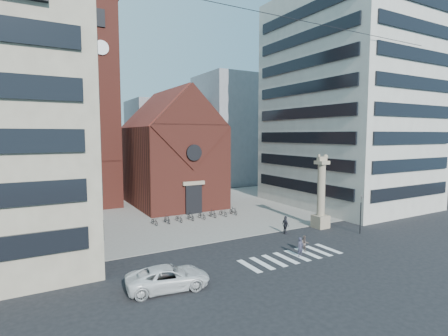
{
  "coord_description": "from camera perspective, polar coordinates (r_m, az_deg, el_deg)",
  "views": [
    {
      "loc": [
        -19.66,
        -26.47,
        10.9
      ],
      "look_at": [
        -0.2,
        8.0,
        7.12
      ],
      "focal_mm": 28.0,
      "sensor_mm": 36.0,
      "label": 1
    }
  ],
  "objects": [
    {
      "name": "pedestrian_0",
      "position": [
        32.79,
        12.36,
        -12.49
      ],
      "size": [
        0.68,
        0.49,
        1.74
      ],
      "primitive_type": "imported",
      "rotation": [
        0.0,
        0.0,
        0.12
      ],
      "color": "#302F41",
      "rests_on": "ground"
    },
    {
      "name": "church",
      "position": [
        55.21,
        -8.55,
        2.36
      ],
      "size": [
        12.0,
        16.65,
        18.0
      ],
      "color": "maroon",
      "rests_on": "ground"
    },
    {
      "name": "scooter_7",
      "position": [
        47.85,
        1.54,
        -7.02
      ],
      "size": [
        0.66,
        1.77,
        1.04
      ],
      "primitive_type": "imported",
      "rotation": [
        0.0,
        0.0,
        0.1
      ],
      "color": "black",
      "rests_on": "piazza"
    },
    {
      "name": "bg_block_mid",
      "position": [
        75.96,
        -9.71,
        3.94
      ],
      "size": [
        14.0,
        12.0,
        18.0
      ],
      "primitive_type": "cube",
      "color": "gray",
      "rests_on": "ground"
    },
    {
      "name": "scooter_2",
      "position": [
        44.4,
        -7.35,
        -8.12
      ],
      "size": [
        0.8,
        1.84,
        0.94
      ],
      "primitive_type": "imported",
      "rotation": [
        0.0,
        0.0,
        0.1
      ],
      "color": "black",
      "rests_on": "piazza"
    },
    {
      "name": "scooter_3",
      "position": [
        44.99,
        -5.46,
        -7.85
      ],
      "size": [
        0.66,
        1.77,
        1.04
      ],
      "primitive_type": "imported",
      "rotation": [
        0.0,
        0.0,
        0.1
      ],
      "color": "black",
      "rests_on": "piazza"
    },
    {
      "name": "scooter_1",
      "position": [
        43.84,
        -9.29,
        -8.25
      ],
      "size": [
        0.66,
        1.77,
        1.04
      ],
      "primitive_type": "imported",
      "rotation": [
        0.0,
        0.0,
        0.1
      ],
      "color": "black",
      "rests_on": "piazza"
    },
    {
      "name": "zebra_crossing",
      "position": [
        32.83,
        10.98,
        -14.03
      ],
      "size": [
        10.2,
        3.2,
        0.01
      ],
      "primitive_type": null,
      "color": "white",
      "rests_on": "ground"
    },
    {
      "name": "scooter_5",
      "position": [
        46.33,
        -1.85,
        -7.44
      ],
      "size": [
        0.66,
        1.77,
        1.04
      ],
      "primitive_type": "imported",
      "rotation": [
        0.0,
        0.0,
        0.1
      ],
      "color": "black",
      "rests_on": "piazza"
    },
    {
      "name": "ground",
      "position": [
        34.73,
        6.98,
        -12.89
      ],
      "size": [
        120.0,
        120.0,
        0.0
      ],
      "primitive_type": "plane",
      "color": "black",
      "rests_on": "ground"
    },
    {
      "name": "white_car",
      "position": [
        26.19,
        -9.09,
        -17.26
      ],
      "size": [
        6.2,
        3.5,
        1.64
      ],
      "primitive_type": "imported",
      "rotation": [
        0.0,
        0.0,
        1.43
      ],
      "color": "silver",
      "rests_on": "ground"
    },
    {
      "name": "scooter_0",
      "position": [
        43.35,
        -11.28,
        -8.51
      ],
      "size": [
        0.8,
        1.84,
        0.94
      ],
      "primitive_type": "imported",
      "rotation": [
        0.0,
        0.0,
        0.1
      ],
      "color": "black",
      "rests_on": "piazza"
    },
    {
      "name": "traffic_light",
      "position": [
        41.54,
        21.41,
        -6.9
      ],
      "size": [
        0.13,
        0.16,
        4.3
      ],
      "color": "black",
      "rests_on": "ground"
    },
    {
      "name": "pedestrian_2",
      "position": [
        39.53,
        10.0,
        -9.15
      ],
      "size": [
        0.59,
        1.2,
        1.98
      ],
      "primitive_type": "imported",
      "rotation": [
        0.0,
        0.0,
        1.47
      ],
      "color": "#27262D",
      "rests_on": "ground"
    },
    {
      "name": "campanile",
      "position": [
        55.52,
        -19.63,
        10.13
      ],
      "size": [
        5.5,
        5.5,
        31.2
      ],
      "color": "maroon",
      "rests_on": "ground"
    },
    {
      "name": "lion_column",
      "position": [
        42.47,
        15.56,
        -4.85
      ],
      "size": [
        1.63,
        1.6,
        8.68
      ],
      "color": "tan",
      "rests_on": "ground"
    },
    {
      "name": "bg_block_left",
      "position": [
        66.47,
        -29.85,
        4.81
      ],
      "size": [
        16.0,
        14.0,
        22.0
      ],
      "primitive_type": "cube",
      "color": "gray",
      "rests_on": "ground"
    },
    {
      "name": "scooter_4",
      "position": [
        45.65,
        -3.63,
        -7.71
      ],
      "size": [
        0.8,
        1.84,
        0.94
      ],
      "primitive_type": "imported",
      "rotation": [
        0.0,
        0.0,
        0.1
      ],
      "color": "black",
      "rests_on": "piazza"
    },
    {
      "name": "pedestrian_1",
      "position": [
        34.06,
        13.03,
        -11.97
      ],
      "size": [
        0.93,
        0.84,
        1.58
      ],
      "primitive_type": "imported",
      "rotation": [
        0.0,
        0.0,
        -0.38
      ],
      "color": "#544743",
      "rests_on": "ground"
    },
    {
      "name": "piazza",
      "position": [
        50.72,
        -5.96,
        -6.96
      ],
      "size": [
        46.0,
        30.0,
        0.05
      ],
      "primitive_type": "cube",
      "color": "gray",
      "rests_on": "ground"
    },
    {
      "name": "building_right",
      "position": [
        58.41,
        19.41,
        10.15
      ],
      "size": [
        18.0,
        22.0,
        32.0
      ],
      "primitive_type": "cube",
      "color": "beige",
      "rests_on": "ground"
    },
    {
      "name": "scooter_6",
      "position": [
        47.08,
        -0.12,
        -7.29
      ],
      "size": [
        0.8,
        1.84,
        0.94
      ],
      "primitive_type": "imported",
      "rotation": [
        0.0,
        0.0,
        0.1
      ],
      "color": "black",
      "rests_on": "piazza"
    },
    {
      "name": "bg_block_right",
      "position": [
        80.15,
        1.89,
        6.23
      ],
      "size": [
        16.0,
        14.0,
        24.0
      ],
      "primitive_type": "cube",
      "color": "gray",
      "rests_on": "ground"
    }
  ]
}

